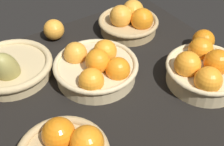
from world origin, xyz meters
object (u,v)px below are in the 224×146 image
object	(u,v)px
basket_far_left_pears	(8,68)
basket_center	(96,67)
loose_orange_front_gap	(203,41)
basket_far_right	(130,21)
loose_orange_back_gap	(54,30)
basket_near_right	(204,70)

from	to	relation	value
basket_far_left_pears	basket_center	bearing A→B (deg)	-34.03
loose_orange_front_gap	basket_center	bearing A→B (deg)	169.05
loose_orange_front_gap	basket_far_right	bearing A→B (deg)	120.59
loose_orange_back_gap	loose_orange_front_gap	bearing A→B (deg)	-41.17
basket_center	loose_orange_front_gap	xyz separation A→B (cm)	(36.52, -7.07, -0.59)
basket_far_right	basket_far_left_pears	bearing A→B (deg)	-178.71
basket_far_left_pears	loose_orange_back_gap	bearing A→B (deg)	29.72
basket_near_right	basket_center	world-z (taller)	basket_near_right
basket_near_right	basket_far_right	bearing A→B (deg)	92.58
basket_center	basket_far_left_pears	bearing A→B (deg)	145.97
basket_far_right	basket_near_right	bearing A→B (deg)	-87.42
basket_near_right	basket_far_left_pears	bearing A→B (deg)	144.49
basket_near_right	loose_orange_front_gap	distance (cm)	16.44
basket_center	basket_far_right	world-z (taller)	basket_center
basket_near_right	basket_far_left_pears	world-z (taller)	basket_far_left_pears
basket_far_left_pears	loose_orange_back_gap	world-z (taller)	basket_far_left_pears
basket_far_left_pears	basket_far_right	bearing A→B (deg)	1.29
basket_far_right	loose_orange_back_gap	size ratio (longest dim) A/B	2.99
basket_far_right	loose_orange_back_gap	xyz separation A→B (cm)	(-24.47, 10.50, -0.49)
loose_orange_front_gap	basket_near_right	bearing A→B (deg)	-136.00
basket_near_right	basket_center	size ratio (longest dim) A/B	0.93
basket_center	loose_orange_back_gap	distance (cm)	26.02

